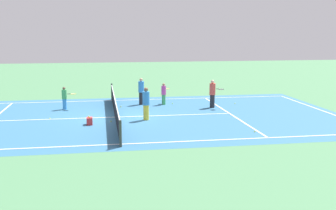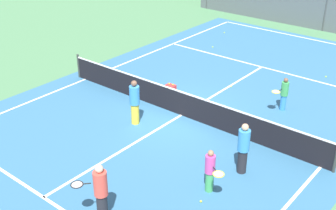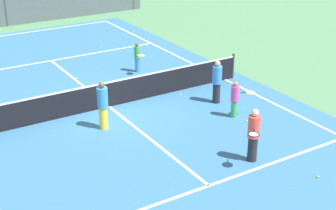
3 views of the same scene
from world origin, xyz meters
name	(u,v)px [view 1 (image 1 of 3)]	position (x,y,z in m)	size (l,w,h in m)	color
ground_plane	(115,117)	(0.00, 0.00, 0.00)	(80.00, 80.00, 0.00)	#4C8456
court_surface	(115,117)	(0.00, 0.00, 0.00)	(13.00, 25.00, 0.01)	teal
tennis_net	(115,108)	(0.00, 0.00, 0.51)	(11.90, 0.10, 1.10)	#333833
player_0	(65,98)	(2.79, 2.85, 0.70)	(0.45, 0.87, 1.34)	#388CD8
player_1	(141,91)	(3.69, -1.78, 0.86)	(0.36, 0.36, 1.68)	#232328
player_2	(164,93)	(3.46, -3.19, 0.71)	(0.84, 0.66, 1.36)	#3FA559
player_3	(213,93)	(1.93, -5.93, 0.87)	(0.80, 0.85, 1.69)	#232328
player_4	(146,103)	(-0.94, -1.57, 0.88)	(0.37, 0.37, 1.71)	yellow
ball_crate	(90,121)	(-1.60, 1.33, 0.18)	(0.41, 0.28, 0.43)	red
tennis_ball_0	(89,118)	(-0.09, 1.41, 0.03)	(0.07, 0.07, 0.07)	#CCE533
tennis_ball_1	(235,104)	(2.90, -7.68, 0.03)	(0.07, 0.07, 0.07)	#CCE533
tennis_ball_4	(255,132)	(-4.43, -6.20, 0.03)	(0.07, 0.07, 0.07)	#CCE533
tennis_ball_6	(50,118)	(0.09, 3.43, 0.03)	(0.07, 0.07, 0.07)	#CCE533
tennis_ball_7	(121,107)	(2.91, -0.44, 0.03)	(0.07, 0.07, 0.07)	#CCE533
tennis_ball_8	(172,103)	(3.57, -3.76, 0.03)	(0.07, 0.07, 0.07)	#CCE533
tennis_ball_9	(111,121)	(-1.15, 0.26, 0.03)	(0.07, 0.07, 0.07)	#CCE533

